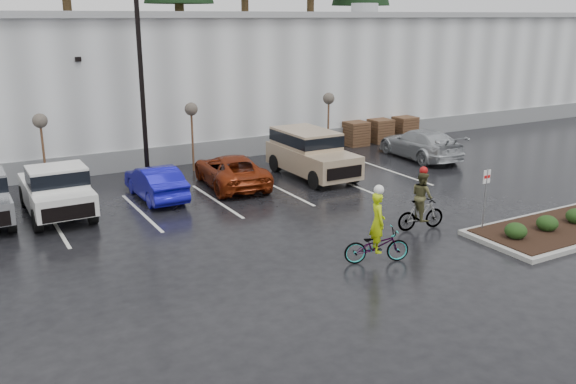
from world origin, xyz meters
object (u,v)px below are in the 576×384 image
pallet_stack_c (404,128)px  suv_tan (312,154)px  lamppost (139,49)px  car_far_silver (420,144)px  pallet_stack_b (380,131)px  cyclist_hivis (377,239)px  sapling_mid (191,113)px  pallet_stack_a (356,133)px  car_blue (155,182)px  cyclist_olive (421,207)px  fire_lane_sign (485,193)px  pickup_white (54,188)px  car_red (231,170)px  sapling_west (40,125)px  sapling_east (329,102)px

pallet_stack_c → suv_tan: size_ratio=0.26×
lamppost → car_far_silver: 14.52m
pallet_stack_b → cyclist_hivis: bearing=-128.1°
sapling_mid → car_far_silver: 11.61m
lamppost → cyclist_hivis: lamppost is taller
pallet_stack_a → suv_tan: bearing=-140.8°
car_blue → car_far_silver: car_far_silver is taller
sapling_mid → pallet_stack_c: size_ratio=2.37×
sapling_mid → cyclist_olive: size_ratio=1.45×
cyclist_olive → fire_lane_sign: bearing=-121.3°
pallet_stack_c → cyclist_olive: bearing=-128.0°
pickup_white → car_red: size_ratio=1.07×
cyclist_hivis → cyclist_olive: bearing=-43.3°
car_blue → car_red: car_red is taller
lamppost → suv_tan: bearing=-21.8°
pallet_stack_b → car_blue: (-14.64, -4.50, -0.01)m
cyclist_olive → suv_tan: bearing=5.0°
car_red → cyclist_olive: (3.31, -8.22, 0.13)m
lamppost → pallet_stack_a: 13.61m
suv_tan → car_far_silver: 6.74m
pallet_stack_b → fire_lane_sign: (-6.40, -13.80, 0.73)m
sapling_west → car_blue: sapling_west is taller
fire_lane_sign → car_red: size_ratio=0.45×
sapling_mid → suv_tan: (4.25, -3.70, -1.70)m
pallet_stack_c → car_far_silver: car_far_silver is taller
car_red → cyclist_hivis: 9.78m
pallet_stack_a → car_blue: 13.70m
sapling_east → cyclist_olive: size_ratio=1.45×
pickup_white → cyclist_hivis: cyclist_hivis is taller
car_red → car_far_silver: (10.53, 0.04, 0.07)m
car_red → sapling_west: bearing=-18.6°
fire_lane_sign → pickup_white: bearing=142.4°
sapling_mid → sapling_east: size_ratio=1.00×
sapling_west → pallet_stack_a: 16.66m
sapling_mid → pallet_stack_a: bearing=5.7°
pickup_white → car_far_silver: 17.69m
fire_lane_sign → car_far_silver: 11.14m
suv_tan → pallet_stack_a: bearing=39.2°
sapling_west → car_far_silver: size_ratio=0.62×
suv_tan → car_far_silver: (6.72, 0.46, -0.28)m
pallet_stack_a → cyclist_olive: 13.98m
pallet_stack_c → pickup_white: (-20.22, -4.54, 0.30)m
pallet_stack_c → suv_tan: (-9.25, -4.70, 0.35)m
pickup_white → suv_tan: 10.97m
sapling_west → pallet_stack_a: (16.50, 1.00, -2.05)m
fire_lane_sign → car_red: (-4.86, 9.52, -0.73)m
sapling_west → pallet_stack_c: bearing=2.9°
fire_lane_sign → suv_tan: 9.17m
car_far_silver → sapling_east: bearing=-38.6°
fire_lane_sign → cyclist_hivis: bearing=-176.8°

